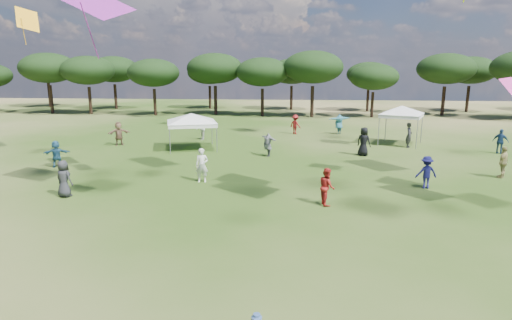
{
  "coord_description": "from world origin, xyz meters",
  "views": [
    {
      "loc": [
        0.91,
        -6.12,
        5.76
      ],
      "look_at": [
        -0.1,
        6.0,
        3.09
      ],
      "focal_mm": 30.0,
      "sensor_mm": 36.0,
      "label": 1
    }
  ],
  "objects": [
    {
      "name": "tree_line",
      "position": [
        2.39,
        47.41,
        5.42
      ],
      "size": [
        108.78,
        17.63,
        7.77
      ],
      "color": "black",
      "rests_on": "ground"
    },
    {
      "name": "tent_left",
      "position": [
        -6.12,
        23.42,
        2.42
      ],
      "size": [
        6.45,
        6.45,
        2.84
      ],
      "rotation": [
        0.0,
        0.0,
        0.29
      ],
      "color": "gray",
      "rests_on": "ground"
    },
    {
      "name": "tent_right",
      "position": [
        9.09,
        26.52,
        2.79
      ],
      "size": [
        5.34,
        5.34,
        3.22
      ],
      "rotation": [
        0.0,
        0.0,
        -0.39
      ],
      "color": "gray",
      "rests_on": "ground"
    },
    {
      "name": "festival_crowd",
      "position": [
        0.12,
        22.52,
        0.85
      ],
      "size": [
        28.95,
        20.85,
        1.89
      ],
      "color": "silver",
      "rests_on": "ground"
    }
  ]
}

